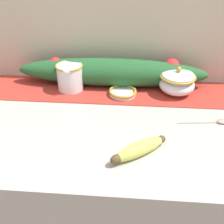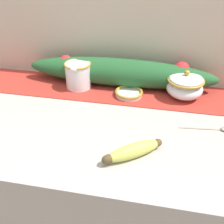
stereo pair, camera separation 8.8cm
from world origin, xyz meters
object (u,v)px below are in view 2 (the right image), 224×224
object	(u,v)px
banana	(133,151)
spoon	(223,129)
sugar_bowl	(185,86)
cream_pitcher	(78,74)
small_dish	(129,93)

from	to	relation	value
banana	spoon	xyz separation A→B (m)	(0.26, 0.18, -0.02)
sugar_bowl	spoon	size ratio (longest dim) A/B	0.79
cream_pitcher	spoon	world-z (taller)	cream_pitcher
cream_pitcher	sugar_bowl	world-z (taller)	sugar_bowl
sugar_bowl	spoon	xyz separation A→B (m)	(0.12, -0.19, -0.05)
sugar_bowl	banana	world-z (taller)	sugar_bowl
sugar_bowl	small_dish	bearing A→B (deg)	-171.61
cream_pitcher	banana	size ratio (longest dim) A/B	0.75
cream_pitcher	small_dish	size ratio (longest dim) A/B	1.15
small_dish	spoon	world-z (taller)	small_dish
cream_pitcher	sugar_bowl	bearing A→B (deg)	-0.18
banana	sugar_bowl	bearing A→B (deg)	68.86
spoon	sugar_bowl	bearing A→B (deg)	116.55
small_dish	banana	size ratio (longest dim) A/B	0.65
sugar_bowl	small_dish	distance (m)	0.21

